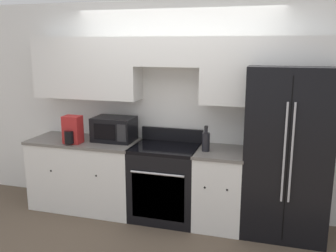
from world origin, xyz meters
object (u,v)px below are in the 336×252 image
at_px(oven_range, 166,182).
at_px(bottle, 206,141).
at_px(refrigerator, 287,152).
at_px(microwave, 114,129).

height_order(oven_range, bottle, bottle).
distance_m(refrigerator, microwave, 2.07).
bearing_deg(microwave, refrigerator, -0.55).
relative_size(oven_range, refrigerator, 0.57).
bearing_deg(oven_range, refrigerator, 2.43).
height_order(oven_range, microwave, microwave).
bearing_deg(bottle, oven_range, 173.71).
xyz_separation_m(microwave, bottle, (1.19, -0.13, -0.03)).
relative_size(refrigerator, bottle, 6.41).
relative_size(oven_range, microwave, 2.10).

